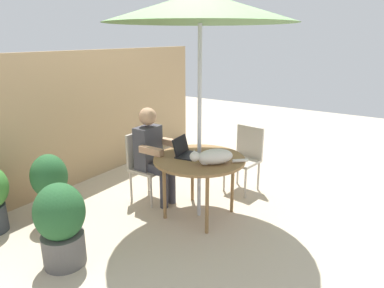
# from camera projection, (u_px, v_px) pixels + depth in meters

# --- Properties ---
(ground_plane) EXTENTS (14.00, 14.00, 0.00)m
(ground_plane) POSITION_uv_depth(u_px,v_px,m) (199.00, 215.00, 4.18)
(ground_plane) COLOR #BCAD93
(fence_back) EXTENTS (5.08, 0.08, 1.88)m
(fence_back) POSITION_uv_depth(u_px,v_px,m) (82.00, 118.00, 4.98)
(fence_back) COLOR tan
(fence_back) RESTS_ON ground
(patio_table) EXTENTS (1.05, 1.05, 0.73)m
(patio_table) POSITION_uv_depth(u_px,v_px,m) (199.00, 163.00, 3.98)
(patio_table) COLOR olive
(patio_table) RESTS_ON ground
(patio_umbrella) EXTENTS (1.99, 1.99, 2.48)m
(patio_umbrella) POSITION_uv_depth(u_px,v_px,m) (200.00, 8.00, 3.49)
(patio_umbrella) COLOR #B7B7BC
(patio_umbrella) RESTS_ON ground
(chair_occupied) EXTENTS (0.40, 0.40, 0.89)m
(chair_occupied) POSITION_uv_depth(u_px,v_px,m) (144.00, 161.00, 4.48)
(chair_occupied) COLOR #B2A899
(chair_occupied) RESTS_ON ground
(chair_empty) EXTENTS (0.44, 0.44, 0.89)m
(chair_empty) POSITION_uv_depth(u_px,v_px,m) (246.00, 153.00, 4.76)
(chair_empty) COLOR #B2A899
(chair_empty) RESTS_ON ground
(person_seated) EXTENTS (0.48, 0.48, 1.23)m
(person_seated) POSITION_uv_depth(u_px,v_px,m) (153.00, 150.00, 4.35)
(person_seated) COLOR #3F3F47
(person_seated) RESTS_ON ground
(laptop) EXTENTS (0.33, 0.29, 0.21)m
(laptop) POSITION_uv_depth(u_px,v_px,m) (185.00, 150.00, 4.03)
(laptop) COLOR black
(laptop) RESTS_ON patio_table
(cat) EXTENTS (0.49, 0.49, 0.17)m
(cat) POSITION_uv_depth(u_px,v_px,m) (213.00, 157.00, 3.75)
(cat) COLOR silver
(cat) RESTS_ON patio_table
(potted_plant_by_chair) EXTENTS (0.40, 0.40, 0.82)m
(potted_plant_by_chair) POSITION_uv_depth(u_px,v_px,m) (50.00, 185.00, 3.90)
(potted_plant_by_chair) COLOR #9E5138
(potted_plant_by_chair) RESTS_ON ground
(potted_plant_corner) EXTENTS (0.46, 0.46, 0.81)m
(potted_plant_corner) POSITION_uv_depth(u_px,v_px,m) (61.00, 223.00, 3.17)
(potted_plant_corner) COLOR #595654
(potted_plant_corner) RESTS_ON ground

